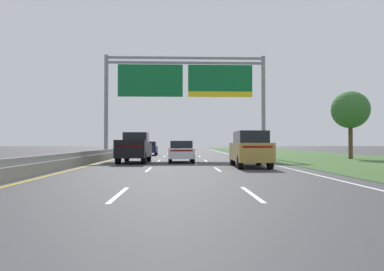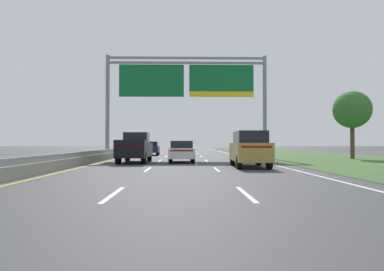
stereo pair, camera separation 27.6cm
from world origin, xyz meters
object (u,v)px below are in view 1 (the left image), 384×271
pickup_truck_black (135,148)px  roadside_tree_mid (350,110)px  overhead_sign_gantry (185,85)px  car_white_centre_lane_sedan (181,151)px  car_navy_left_lane_sedan (149,148)px  car_gold_right_lane_suv (250,148)px

pickup_truck_black → roadside_tree_mid: 19.28m
overhead_sign_gantry → car_white_centre_lane_sedan: size_ratio=3.40×
car_white_centre_lane_sedan → car_navy_left_lane_sedan: bearing=13.3°
overhead_sign_gantry → pickup_truck_black: overhead_sign_gantry is taller
roadside_tree_mid → car_gold_right_lane_suv: bearing=-137.9°
overhead_sign_gantry → roadside_tree_mid: overhead_sign_gantry is taller
pickup_truck_black → roadside_tree_mid: bearing=-74.6°
car_gold_right_lane_suv → car_white_centre_lane_sedan: bearing=39.2°
overhead_sign_gantry → car_navy_left_lane_sedan: (-4.07, 7.86, -5.99)m
pickup_truck_black → roadside_tree_mid: size_ratio=0.90×
car_white_centre_lane_sedan → car_gold_right_lane_suv: size_ratio=0.93×
car_white_centre_lane_sedan → car_gold_right_lane_suv: car_gold_right_lane_suv is taller
car_gold_right_lane_suv → car_navy_left_lane_sedan: bearing=22.8°
car_gold_right_lane_suv → pickup_truck_black: bearing=58.0°
roadside_tree_mid → pickup_truck_black: bearing=-164.9°
pickup_truck_black → car_white_centre_lane_sedan: bearing=-84.0°
car_white_centre_lane_sedan → car_gold_right_lane_suv: (4.05, -5.25, 0.28)m
pickup_truck_black → car_gold_right_lane_suv: bearing=-123.3°
car_navy_left_lane_sedan → car_white_centre_lane_sedan: bearing=-167.1°
pickup_truck_black → car_gold_right_lane_suv: (7.41, -4.91, 0.02)m
car_navy_left_lane_sedan → car_gold_right_lane_suv: size_ratio=0.93×
overhead_sign_gantry → pickup_truck_black: bearing=-118.2°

